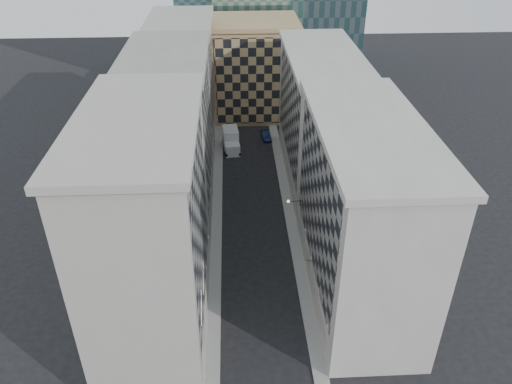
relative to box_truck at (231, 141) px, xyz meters
name	(u,v)px	position (x,y,z in m)	size (l,w,h in m)	color
sidewalk_west	(217,216)	(-2.28, -21.49, -1.47)	(1.50, 100.00, 0.15)	gray
sidewalk_east	(290,214)	(8.22, -21.49, -1.47)	(1.50, 100.00, 0.15)	gray
bldg_left_a	(151,229)	(-7.91, -40.49, 10.28)	(10.80, 22.80, 23.70)	#A69F95
bldg_left_b	(172,137)	(-7.91, -18.49, 9.78)	(10.80, 22.80, 22.70)	gray
bldg_left_c	(184,85)	(-7.91, 3.51, 9.28)	(10.80, 22.80, 21.70)	#A69F95
bldg_right_a	(360,213)	(13.85, -36.49, 8.78)	(10.80, 26.80, 20.70)	#A9A59B
bldg_right_b	(320,117)	(13.87, -9.49, 8.31)	(10.80, 28.80, 19.70)	#A9A59B
tan_block	(254,68)	(4.97, 16.40, 7.90)	(16.80, 14.80, 18.80)	tan
flagpoles_left	(202,292)	(-2.93, -45.49, 6.46)	(0.10, 6.33, 2.33)	gray
bracket_lamp	(290,201)	(7.35, -27.49, 4.66)	(1.98, 0.36, 0.36)	black
box_truck	(231,141)	(0.00, 0.00, 0.00)	(3.20, 6.66, 3.54)	silver
dark_car	(266,135)	(6.47, 3.83, -0.85)	(1.45, 4.17, 1.37)	#101B3C
shop_sign	(307,263)	(8.39, -36.84, 2.30)	(0.70, 0.61, 0.72)	black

